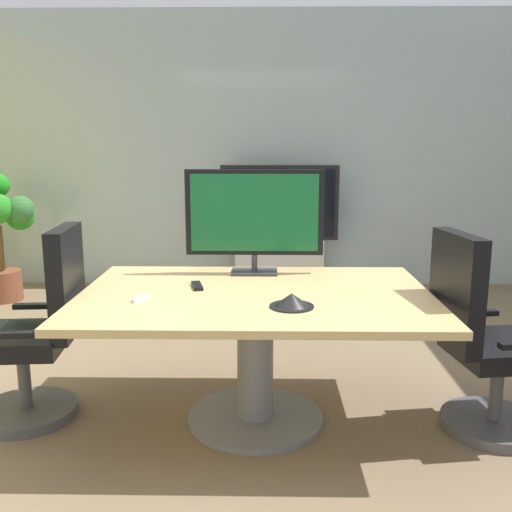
% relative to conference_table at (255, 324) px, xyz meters
% --- Properties ---
extents(ground_plane, '(7.63, 7.63, 0.00)m').
position_rel_conference_table_xyz_m(ground_plane, '(-0.06, -0.12, -0.56)').
color(ground_plane, '#7A664C').
extents(wall_back_glass_partition, '(6.28, 0.10, 2.87)m').
position_rel_conference_table_xyz_m(wall_back_glass_partition, '(-0.06, 3.19, 0.87)').
color(wall_back_glass_partition, '#9EB2B7').
rests_on(wall_back_glass_partition, ground).
extents(conference_table, '(1.89, 1.27, 0.74)m').
position_rel_conference_table_xyz_m(conference_table, '(0.00, 0.00, 0.00)').
color(conference_table, tan).
rests_on(conference_table, ground).
extents(office_chair_left, '(0.61, 0.59, 1.09)m').
position_rel_conference_table_xyz_m(office_chair_left, '(-1.21, 0.02, -0.11)').
color(office_chair_left, '#4C4C51').
rests_on(office_chair_left, ground).
extents(office_chair_right, '(0.62, 0.60, 1.09)m').
position_rel_conference_table_xyz_m(office_chair_right, '(1.21, -0.09, -0.11)').
color(office_chair_right, '#4C4C51').
rests_on(office_chair_right, ground).
extents(tv_monitor, '(0.84, 0.18, 0.64)m').
position_rel_conference_table_xyz_m(tv_monitor, '(-0.01, 0.47, 0.54)').
color(tv_monitor, '#333338').
rests_on(tv_monitor, conference_table).
extents(wall_display_unit, '(1.20, 0.36, 1.31)m').
position_rel_conference_table_xyz_m(wall_display_unit, '(0.19, 2.84, -0.12)').
color(wall_display_unit, '#B7BABC').
rests_on(wall_display_unit, ground).
extents(conference_phone, '(0.22, 0.22, 0.07)m').
position_rel_conference_table_xyz_m(conference_phone, '(0.19, -0.27, 0.21)').
color(conference_phone, black).
rests_on(conference_phone, conference_table).
extents(remote_control, '(0.09, 0.18, 0.02)m').
position_rel_conference_table_xyz_m(remote_control, '(-0.33, 0.10, 0.19)').
color(remote_control, black).
rests_on(remote_control, conference_table).
extents(whiteboard_marker, '(0.08, 0.13, 0.02)m').
position_rel_conference_table_xyz_m(whiteboard_marker, '(-0.58, -0.16, 0.19)').
color(whiteboard_marker, silver).
rests_on(whiteboard_marker, conference_table).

